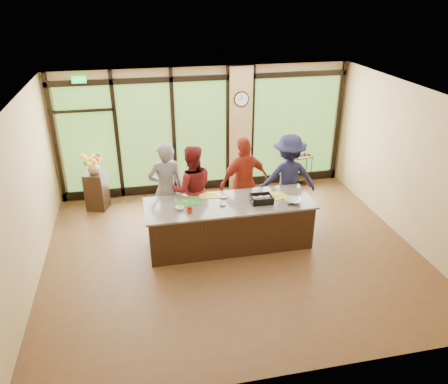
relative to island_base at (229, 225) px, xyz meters
name	(u,v)px	position (x,y,z in m)	size (l,w,h in m)	color
floor	(233,252)	(0.00, -0.30, -0.44)	(7.00, 7.00, 0.00)	brown
ceiling	(234,97)	(0.00, -0.30, 2.56)	(7.00, 7.00, 0.00)	white
back_wall	(205,131)	(0.00, 2.70, 1.06)	(7.00, 7.00, 0.00)	tan
left_wall	(24,199)	(-3.50, -0.30, 1.06)	(6.00, 6.00, 0.00)	tan
right_wall	(410,166)	(3.50, -0.30, 1.06)	(6.00, 6.00, 0.00)	tan
window_wall	(212,135)	(0.16, 2.65, 0.95)	(6.90, 0.12, 3.00)	tan
island_base	(229,225)	(0.00, 0.00, 0.00)	(3.10, 1.00, 0.88)	black
countertop	(229,203)	(0.00, 0.00, 0.46)	(3.20, 1.10, 0.04)	slate
wall_clock	(241,99)	(0.85, 2.57, 1.81)	(0.36, 0.04, 0.36)	black
cook_left	(166,189)	(-1.13, 0.75, 0.53)	(0.71, 0.46, 1.94)	slate
cook_midleft	(192,189)	(-0.62, 0.72, 0.49)	(0.90, 0.70, 1.85)	maroon
cook_midright	(244,182)	(0.49, 0.80, 0.52)	(1.12, 0.47, 1.92)	maroon
cook_right	(288,178)	(1.45, 0.80, 0.51)	(1.23, 0.71, 1.91)	#1B1B3C
roasting_pan	(261,201)	(0.60, -0.11, 0.52)	(0.40, 0.31, 0.07)	black
mixing_bowl	(293,201)	(1.18, -0.26, 0.52)	(0.31, 0.31, 0.08)	silver
cutting_board_left	(188,202)	(-0.77, 0.15, 0.49)	(0.45, 0.33, 0.01)	#2E8031
cutting_board_center	(209,195)	(-0.32, 0.39, 0.49)	(0.40, 0.30, 0.01)	gold
cutting_board_right	(276,196)	(0.94, 0.07, 0.49)	(0.43, 0.32, 0.01)	gold
prep_bowl_near	(180,208)	(-0.96, -0.09, 0.51)	(0.17, 0.17, 0.05)	white
prep_bowl_mid	(223,204)	(-0.15, -0.09, 0.50)	(0.12, 0.12, 0.04)	white
prep_bowl_far	(223,197)	(-0.07, 0.23, 0.50)	(0.13, 0.13, 0.03)	white
red_ramekin	(190,211)	(-0.80, -0.25, 0.52)	(0.10, 0.10, 0.08)	#9E240F
flower_stand	(97,191)	(-2.60, 2.13, -0.01)	(0.43, 0.43, 0.86)	black
flower_vase	(93,167)	(-2.60, 2.13, 0.57)	(0.28, 0.28, 0.29)	olive
bar_cart	(298,165)	(2.34, 2.45, 0.07)	(0.66, 0.42, 0.85)	black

